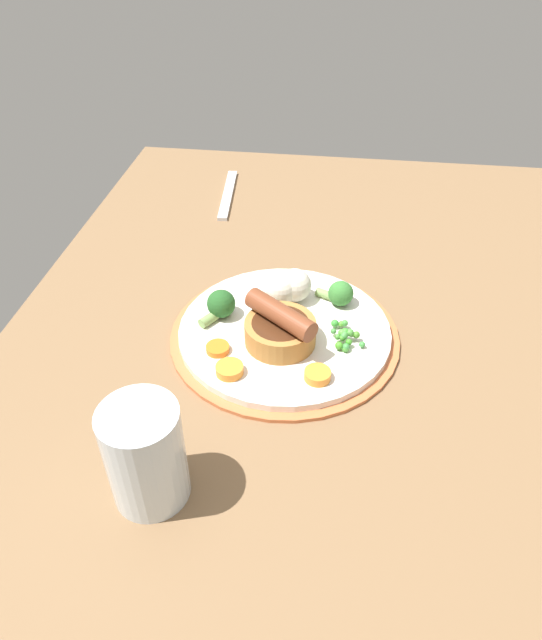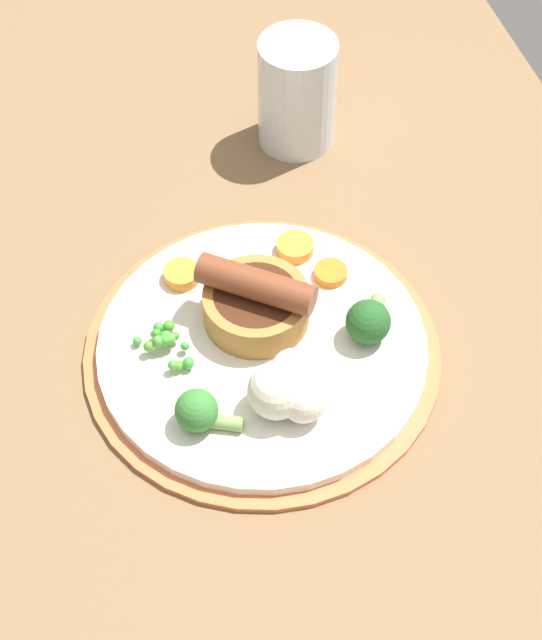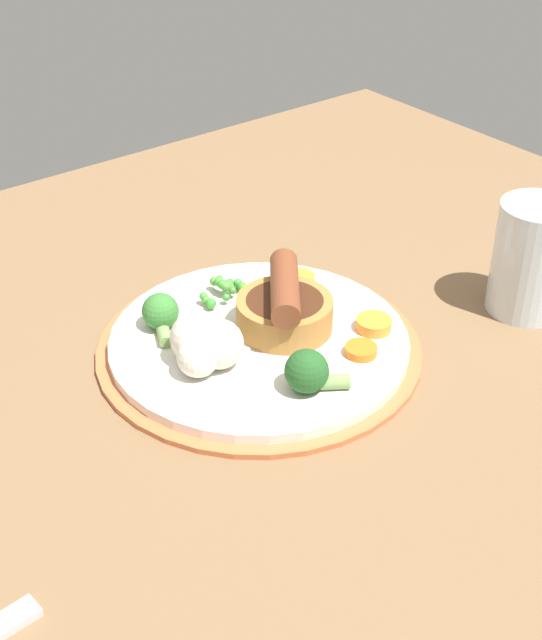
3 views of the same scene
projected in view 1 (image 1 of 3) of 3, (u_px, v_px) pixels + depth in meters
dining_table at (321, 344)px, 72.02cm from camera, size 110.00×80.00×3.00cm
dinner_plate at (285, 333)px, 70.57cm from camera, size 28.30×28.30×1.40cm
sausage_pudding at (280, 328)px, 66.74cm from camera, size 8.47×9.00×5.39cm
pea_pile at (345, 335)px, 67.54cm from camera, size 5.02×4.21×1.76cm
broccoli_floret_near at (339, 294)px, 72.96cm from camera, size 3.59×5.11×3.26cm
broccoli_floret_far at (220, 305)px, 70.83cm from camera, size 5.01×4.26×3.58cm
cauliflower_floret at (286, 286)px, 73.35cm from camera, size 5.89×6.04×4.34cm
carrot_slice_0 at (218, 348)px, 66.52cm from camera, size 2.98×2.98×0.77cm
carrot_slice_1 at (317, 375)px, 62.91cm from camera, size 3.30×3.30×1.05cm
carrot_slice_6 at (230, 369)px, 63.59cm from camera, size 3.62×3.62×1.03cm
fork at (228, 194)px, 100.21cm from camera, size 18.07×3.17×0.60cm
drinking_glass at (145, 455)px, 50.32cm from camera, size 7.13×7.13×10.64cm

